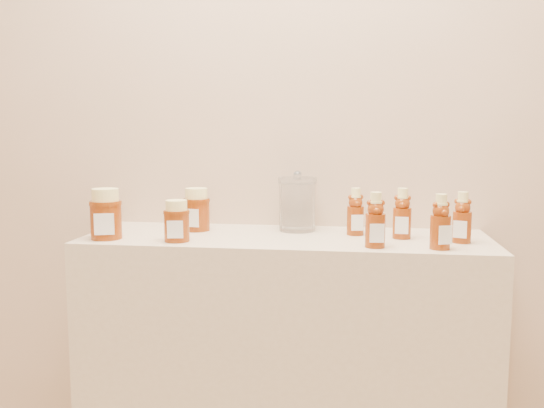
% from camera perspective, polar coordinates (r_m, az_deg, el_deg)
% --- Properties ---
extents(wall_back, '(3.50, 0.02, 2.70)m').
position_cam_1_polar(wall_back, '(1.90, 2.14, 11.40)').
color(wall_back, tan).
rests_on(wall_back, ground).
extents(display_table, '(1.20, 0.40, 0.90)m').
position_cam_1_polar(display_table, '(1.85, 1.35, -17.02)').
color(display_table, '#C7B191').
rests_on(display_table, ground).
extents(bear_bottle_back_left, '(0.07, 0.07, 0.16)m').
position_cam_1_polar(bear_bottle_back_left, '(1.75, 8.28, -0.44)').
color(bear_bottle_back_left, '#6C2508').
rests_on(bear_bottle_back_left, display_table).
extents(bear_bottle_back_mid, '(0.06, 0.06, 0.17)m').
position_cam_1_polar(bear_bottle_back_mid, '(1.72, 12.78, -0.59)').
color(bear_bottle_back_mid, '#6C2508').
rests_on(bear_bottle_back_mid, display_table).
extents(bear_bottle_back_right, '(0.07, 0.07, 0.16)m').
position_cam_1_polar(bear_bottle_back_right, '(1.69, 18.34, -0.95)').
color(bear_bottle_back_right, '#6C2508').
rests_on(bear_bottle_back_right, display_table).
extents(bear_bottle_front_left, '(0.06, 0.06, 0.17)m').
position_cam_1_polar(bear_bottle_front_left, '(1.57, 10.22, -1.20)').
color(bear_bottle_front_left, '#6C2508').
rests_on(bear_bottle_front_left, display_table).
extents(bear_bottle_front_right, '(0.07, 0.07, 0.17)m').
position_cam_1_polar(bear_bottle_front_right, '(1.58, 16.37, -1.35)').
color(bear_bottle_front_right, '#6C2508').
rests_on(bear_bottle_front_right, display_table).
extents(honey_jar_left, '(0.12, 0.12, 0.15)m').
position_cam_1_polar(honey_jar_left, '(1.74, -16.14, -0.94)').
color(honey_jar_left, '#6C2508').
rests_on(honey_jar_left, display_table).
extents(honey_jar_back, '(0.10, 0.10, 0.13)m').
position_cam_1_polar(honey_jar_back, '(1.83, -7.48, -0.53)').
color(honey_jar_back, '#6C2508').
rests_on(honey_jar_back, display_table).
extents(honey_jar_front, '(0.09, 0.09, 0.12)m').
position_cam_1_polar(honey_jar_front, '(1.65, -9.43, -1.65)').
color(honey_jar_front, '#6C2508').
rests_on(honey_jar_front, display_table).
extents(glass_canister, '(0.15, 0.15, 0.18)m').
position_cam_1_polar(glass_canister, '(1.80, 2.52, 0.21)').
color(glass_canister, white).
rests_on(glass_canister, display_table).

